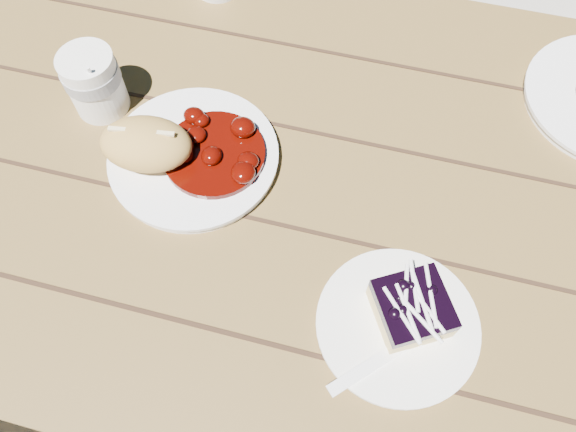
% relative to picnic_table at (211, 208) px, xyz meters
% --- Properties ---
extents(ground, '(60.00, 60.00, 0.00)m').
position_rel_picnic_table_xyz_m(ground, '(0.00, 0.00, -0.59)').
color(ground, '#ACA69C').
rests_on(ground, ground).
extents(picnic_table, '(2.00, 1.55, 0.75)m').
position_rel_picnic_table_xyz_m(picnic_table, '(0.00, 0.00, 0.00)').
color(picnic_table, brown).
rests_on(picnic_table, ground).
extents(main_plate, '(0.23, 0.23, 0.02)m').
position_rel_picnic_table_xyz_m(main_plate, '(0.00, -0.01, 0.17)').
color(main_plate, white).
rests_on(main_plate, picnic_table).
extents(goulash_stew, '(0.14, 0.14, 0.04)m').
position_rel_picnic_table_xyz_m(goulash_stew, '(0.03, -0.01, 0.20)').
color(goulash_stew, '#430702').
rests_on(goulash_stew, main_plate).
extents(bread_roll, '(0.14, 0.10, 0.07)m').
position_rel_picnic_table_xyz_m(bread_roll, '(-0.05, -0.03, 0.21)').
color(bread_roll, '#B99047').
rests_on(bread_roll, main_plate).
extents(dessert_plate, '(0.19, 0.19, 0.01)m').
position_rel_picnic_table_xyz_m(dessert_plate, '(0.32, -0.18, 0.17)').
color(dessert_plate, white).
rests_on(dessert_plate, picnic_table).
extents(blueberry_cake, '(0.11, 0.11, 0.05)m').
position_rel_picnic_table_xyz_m(blueberry_cake, '(0.33, -0.16, 0.19)').
color(blueberry_cake, '#F0D282').
rests_on(blueberry_cake, dessert_plate).
extents(fork_dessert, '(0.13, 0.13, 0.00)m').
position_rel_picnic_table_xyz_m(fork_dessert, '(0.30, -0.23, 0.17)').
color(fork_dessert, white).
rests_on(fork_dessert, dessert_plate).
extents(coffee_cup, '(0.08, 0.08, 0.10)m').
position_rel_picnic_table_xyz_m(coffee_cup, '(-0.17, 0.05, 0.21)').
color(coffee_cup, white).
rests_on(coffee_cup, picnic_table).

